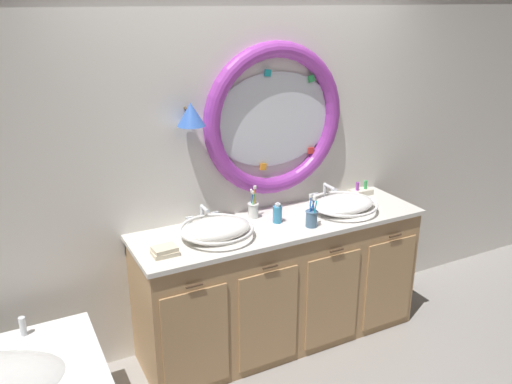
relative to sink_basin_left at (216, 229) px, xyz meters
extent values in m
plane|color=gray|center=(0.36, -0.25, -0.96)|extent=(14.00, 14.00, 0.00)
cube|color=silver|center=(0.36, 0.34, 0.34)|extent=(6.40, 0.08, 2.60)
ellipsoid|color=silver|center=(0.56, 0.29, 0.56)|extent=(0.91, 0.02, 0.63)
torus|color=purple|center=(0.56, 0.28, 0.56)|extent=(1.02, 0.11, 1.02)
cube|color=purple|center=(1.02, 0.27, 0.58)|extent=(0.05, 0.01, 0.05)
cube|color=green|center=(0.83, 0.27, 0.82)|extent=(0.05, 0.01, 0.05)
cube|color=teal|center=(0.50, 0.27, 0.87)|extent=(0.05, 0.01, 0.05)
cube|color=yellow|center=(0.13, 0.27, 0.67)|extent=(0.05, 0.01, 0.05)
cube|color=silver|center=(0.17, 0.27, 0.40)|extent=(0.05, 0.01, 0.05)
cube|color=orange|center=(0.47, 0.27, 0.25)|extent=(0.05, 0.01, 0.05)
cube|color=red|center=(0.85, 0.27, 0.32)|extent=(0.05, 0.01, 0.05)
cylinder|color=#4C3823|center=(-0.06, 0.26, 0.69)|extent=(0.02, 0.09, 0.02)
cone|color=blue|center=(-0.06, 0.21, 0.67)|extent=(0.17, 0.17, 0.14)
cube|color=tan|center=(0.47, 0.03, -0.52)|extent=(1.93, 0.54, 0.87)
cube|color=silver|center=(0.47, 0.03, -0.07)|extent=(1.97, 0.58, 0.03)
cube|color=silver|center=(0.47, 0.29, -0.15)|extent=(1.93, 0.02, 0.11)
cube|color=tan|center=(-0.25, -0.25, -0.56)|extent=(0.41, 0.02, 0.66)
cylinder|color=#422D1E|center=(-0.25, -0.26, -0.19)|extent=(0.10, 0.01, 0.01)
cube|color=tan|center=(0.23, -0.25, -0.56)|extent=(0.41, 0.02, 0.66)
cylinder|color=#422D1E|center=(0.23, -0.26, -0.19)|extent=(0.10, 0.01, 0.01)
cube|color=tan|center=(0.72, -0.25, -0.56)|extent=(0.41, 0.02, 0.66)
cylinder|color=#422D1E|center=(0.72, -0.26, -0.19)|extent=(0.10, 0.01, 0.01)
cube|color=tan|center=(1.20, -0.25, -0.56)|extent=(0.41, 0.02, 0.66)
cylinder|color=#422D1E|center=(1.20, -0.26, -0.19)|extent=(0.10, 0.01, 0.01)
cylinder|color=silver|center=(-1.14, 0.02, -0.35)|extent=(0.04, 0.04, 0.11)
ellipsoid|color=white|center=(0.00, 0.00, 0.00)|extent=(0.44, 0.29, 0.11)
torus|color=white|center=(0.00, 0.00, 0.00)|extent=(0.46, 0.46, 0.02)
cylinder|color=silver|center=(0.00, 0.00, 0.00)|extent=(0.03, 0.03, 0.01)
ellipsoid|color=white|center=(0.95, 0.00, -0.01)|extent=(0.45, 0.31, 0.10)
torus|color=white|center=(0.95, 0.00, -0.01)|extent=(0.47, 0.47, 0.02)
cylinder|color=silver|center=(0.95, 0.00, -0.01)|extent=(0.03, 0.03, 0.01)
cylinder|color=silver|center=(0.00, 0.23, -0.05)|extent=(0.05, 0.05, 0.02)
cylinder|color=silver|center=(0.00, 0.23, 0.01)|extent=(0.02, 0.02, 0.11)
sphere|color=silver|center=(0.00, 0.23, 0.07)|extent=(0.03, 0.03, 0.03)
cylinder|color=silver|center=(0.00, 0.18, 0.07)|extent=(0.02, 0.10, 0.02)
cylinder|color=silver|center=(-0.09, 0.23, -0.03)|extent=(0.04, 0.04, 0.06)
cylinder|color=silver|center=(0.09, 0.23, -0.03)|extent=(0.04, 0.04, 0.06)
cube|color=silver|center=(-0.09, 0.23, 0.01)|extent=(0.05, 0.01, 0.01)
cube|color=silver|center=(0.09, 0.23, 0.01)|extent=(0.05, 0.01, 0.01)
cylinder|color=silver|center=(0.95, 0.23, -0.05)|extent=(0.05, 0.05, 0.02)
cylinder|color=silver|center=(0.95, 0.23, 0.01)|extent=(0.02, 0.02, 0.10)
sphere|color=silver|center=(0.95, 0.23, 0.06)|extent=(0.03, 0.03, 0.03)
cylinder|color=silver|center=(0.95, 0.17, 0.06)|extent=(0.02, 0.12, 0.02)
cylinder|color=silver|center=(0.86, 0.23, -0.03)|extent=(0.04, 0.04, 0.06)
cylinder|color=silver|center=(1.03, 0.23, -0.03)|extent=(0.04, 0.04, 0.06)
cube|color=silver|center=(0.86, 0.23, 0.01)|extent=(0.05, 0.01, 0.01)
cube|color=silver|center=(1.03, 0.23, 0.01)|extent=(0.05, 0.01, 0.01)
cylinder|color=white|center=(0.34, 0.18, -0.01)|extent=(0.07, 0.07, 0.10)
torus|color=white|center=(0.34, 0.18, 0.04)|extent=(0.08, 0.08, 0.01)
cylinder|color=orange|center=(0.36, 0.18, 0.05)|extent=(0.02, 0.01, 0.19)
cube|color=white|center=(0.36, 0.18, 0.15)|extent=(0.02, 0.01, 0.02)
cylinder|color=blue|center=(0.34, 0.19, 0.04)|extent=(0.04, 0.03, 0.16)
cube|color=white|center=(0.34, 0.19, 0.13)|extent=(0.02, 0.02, 0.03)
cylinder|color=green|center=(0.33, 0.16, 0.03)|extent=(0.04, 0.02, 0.16)
cube|color=white|center=(0.33, 0.16, 0.13)|extent=(0.02, 0.02, 0.02)
cylinder|color=slate|center=(0.61, -0.13, -0.01)|extent=(0.07, 0.07, 0.10)
torus|color=slate|center=(0.61, -0.13, 0.05)|extent=(0.08, 0.08, 0.01)
cylinder|color=blue|center=(0.63, -0.12, 0.04)|extent=(0.04, 0.02, 0.17)
cube|color=white|center=(0.63, -0.12, 0.13)|extent=(0.02, 0.02, 0.02)
cylinder|color=blue|center=(0.61, -0.11, 0.04)|extent=(0.04, 0.03, 0.16)
cube|color=white|center=(0.61, -0.11, 0.13)|extent=(0.02, 0.02, 0.03)
cylinder|color=blue|center=(0.59, -0.12, 0.05)|extent=(0.02, 0.02, 0.19)
cube|color=white|center=(0.59, -0.12, 0.15)|extent=(0.02, 0.02, 0.02)
cylinder|color=#19ADB2|center=(0.61, -0.15, 0.04)|extent=(0.02, 0.04, 0.17)
cube|color=white|center=(0.61, -0.15, 0.14)|extent=(0.02, 0.02, 0.03)
cylinder|color=#388EBC|center=(0.45, 0.03, 0.00)|extent=(0.06, 0.06, 0.11)
cylinder|color=silver|center=(0.45, 0.03, 0.06)|extent=(0.04, 0.04, 0.02)
cylinder|color=silver|center=(0.45, 0.02, 0.08)|extent=(0.01, 0.04, 0.01)
cube|color=beige|center=(-0.35, -0.08, -0.05)|extent=(0.15, 0.11, 0.02)
cube|color=beige|center=(-0.35, -0.08, -0.02)|extent=(0.14, 0.11, 0.02)
cube|color=beige|center=(1.25, 0.20, -0.04)|extent=(0.17, 0.09, 0.04)
cylinder|color=purple|center=(1.22, 0.20, 0.01)|extent=(0.02, 0.02, 0.06)
cylinder|color=green|center=(1.29, 0.20, 0.02)|extent=(0.02, 0.02, 0.06)
camera|label=1|loc=(-1.14, -2.73, 1.32)|focal=37.20mm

